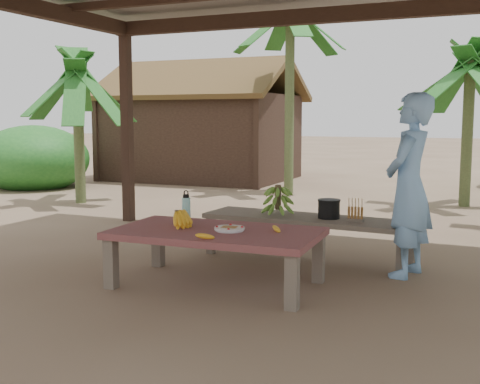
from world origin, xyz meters
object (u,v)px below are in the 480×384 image
at_px(woman, 409,186).
at_px(ripe_banana_bunch, 177,218).
at_px(bench, 307,222).
at_px(water_flask, 186,209).
at_px(plate, 230,229).
at_px(cooking_pot, 329,209).
at_px(work_table, 216,237).

bearing_deg(woman, ripe_banana_bunch, -51.12).
bearing_deg(bench, water_flask, -127.39).
bearing_deg(bench, plate, -100.34).
distance_m(ripe_banana_bunch, cooking_pot, 1.67).
distance_m(bench, ripe_banana_bunch, 1.54).
bearing_deg(work_table, bench, 68.77).
xyz_separation_m(ripe_banana_bunch, plate, (0.52, 0.01, -0.07)).
height_order(work_table, plate, plate).
xyz_separation_m(ripe_banana_bunch, cooking_pot, (1.07, 1.28, -0.04)).
distance_m(cooking_pot, woman, 0.93).
height_order(bench, cooking_pot, cooking_pot).
bearing_deg(water_flask, bench, 48.97).
bearing_deg(cooking_pot, woman, -18.45).
relative_size(plate, water_flask, 0.89).
distance_m(ripe_banana_bunch, water_flask, 0.27).
bearing_deg(woman, cooking_pot, -97.45).
relative_size(work_table, cooking_pot, 8.25).
xyz_separation_m(bench, plate, (-0.32, -1.27, 0.12)).
distance_m(work_table, cooking_pot, 1.45).
bearing_deg(woman, water_flask, -58.04).
bearing_deg(bench, ripe_banana_bunch, -119.72).
xyz_separation_m(plate, woman, (1.38, 1.00, 0.34)).
bearing_deg(ripe_banana_bunch, bench, 56.64).
height_order(bench, water_flask, water_flask).
bearing_deg(plate, cooking_pot, 66.82).
distance_m(plate, woman, 1.73).
bearing_deg(bench, work_table, -105.39).
xyz_separation_m(water_flask, woman, (1.94, 0.74, 0.23)).
xyz_separation_m(work_table, plate, (0.12, 0.01, 0.08)).
bearing_deg(water_flask, cooking_pot, 42.55).
xyz_separation_m(work_table, bench, (0.44, 1.27, -0.04)).
bearing_deg(ripe_banana_bunch, water_flask, 99.36).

